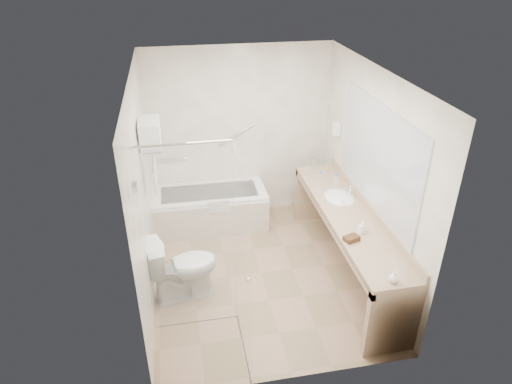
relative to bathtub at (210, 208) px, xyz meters
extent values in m
plane|color=tan|center=(0.50, -1.24, -0.28)|extent=(3.20, 3.20, 0.00)
cube|color=white|center=(0.50, -1.24, 2.22)|extent=(2.60, 3.20, 0.10)
cube|color=white|center=(0.50, 0.36, 0.97)|extent=(2.60, 0.10, 2.50)
cube|color=white|center=(0.50, -2.84, 0.97)|extent=(2.60, 0.10, 2.50)
cube|color=white|center=(-0.80, -1.24, 0.97)|extent=(0.10, 3.20, 2.50)
cube|color=white|center=(1.80, -1.24, 0.97)|extent=(0.10, 3.20, 2.50)
cube|color=white|center=(0.00, 0.01, 0.00)|extent=(1.60, 0.70, 0.55)
cube|color=beige|center=(0.00, -0.35, -0.03)|extent=(1.60, 0.02, 0.50)
cube|color=silver|center=(0.10, -0.34, 0.22)|extent=(0.28, 0.06, 0.18)
cylinder|color=silver|center=(-0.45, 0.32, 0.67)|extent=(0.40, 0.03, 0.03)
cylinder|color=silver|center=(0.45, 0.32, 0.97)|extent=(0.53, 0.03, 0.33)
cube|color=silver|center=(-0.35, -1.94, 0.77)|extent=(0.90, 0.01, 2.10)
cube|color=silver|center=(0.10, -2.39, 0.77)|extent=(0.02, 0.90, 2.10)
cylinder|color=silver|center=(-0.35, -1.94, 1.82)|extent=(0.90, 0.02, 0.02)
sphere|color=silver|center=(0.13, -2.54, 0.72)|extent=(0.05, 0.05, 0.05)
cylinder|color=silver|center=(-0.75, -2.39, 1.67)|extent=(0.04, 0.10, 0.10)
cube|color=silver|center=(-0.67, -0.89, 1.42)|extent=(0.24, 0.55, 0.02)
cylinder|color=silver|center=(-0.67, -0.89, 1.20)|extent=(0.02, 0.55, 0.02)
cube|color=silver|center=(-0.67, -0.89, 1.04)|extent=(0.03, 0.42, 0.32)
cube|color=silver|center=(-0.67, -0.89, 1.48)|extent=(0.22, 0.40, 0.08)
cube|color=silver|center=(-0.67, -0.89, 1.57)|extent=(0.22, 0.40, 0.08)
cube|color=silver|center=(-0.67, -0.89, 1.65)|extent=(0.22, 0.40, 0.08)
cube|color=tan|center=(1.52, -1.39, 0.55)|extent=(0.55, 2.70, 0.05)
cube|color=tan|center=(1.78, -1.39, 0.62)|extent=(0.03, 2.70, 0.10)
cube|color=tan|center=(1.27, -1.39, 0.49)|extent=(0.04, 2.70, 0.08)
cube|color=tan|center=(1.52, -2.70, 0.12)|extent=(0.55, 0.08, 0.80)
cube|color=tan|center=(1.52, -0.08, 0.12)|extent=(0.55, 0.08, 0.80)
ellipsoid|color=white|center=(1.55, -0.99, 0.54)|extent=(0.40, 0.52, 0.14)
cylinder|color=silver|center=(1.70, -0.99, 0.65)|extent=(0.03, 0.03, 0.14)
cube|color=#B4BAC1|center=(1.79, -1.39, 1.27)|extent=(0.02, 2.00, 1.20)
cube|color=white|center=(1.75, -0.19, 1.17)|extent=(0.08, 0.10, 0.18)
imported|color=white|center=(-0.45, -1.45, 0.12)|extent=(0.87, 0.60, 0.78)
cube|color=#4C331B|center=(1.35, -1.92, 0.60)|extent=(0.19, 0.15, 0.05)
imported|color=white|center=(1.52, -1.80, 0.61)|extent=(0.10, 0.16, 0.07)
imported|color=white|center=(1.49, -2.64, 0.62)|extent=(0.13, 0.14, 0.09)
cylinder|color=silver|center=(1.41, -0.65, 0.66)|extent=(0.06, 0.06, 0.18)
cylinder|color=blue|center=(1.41, -0.65, 0.76)|extent=(0.03, 0.03, 0.03)
cylinder|color=silver|center=(1.46, -0.14, 0.65)|extent=(0.06, 0.06, 0.16)
cylinder|color=blue|center=(1.46, -0.14, 0.75)|extent=(0.03, 0.03, 0.02)
cylinder|color=silver|center=(1.58, -0.76, 0.67)|extent=(0.07, 0.07, 0.19)
cylinder|color=blue|center=(1.58, -0.76, 0.77)|extent=(0.03, 0.03, 0.03)
cylinder|color=silver|center=(1.32, -0.27, 0.62)|extent=(0.09, 0.09, 0.10)
cylinder|color=silver|center=(1.52, -1.23, 0.62)|extent=(0.08, 0.08, 0.09)
camera|label=1|loc=(-0.39, -5.70, 3.36)|focal=32.00mm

